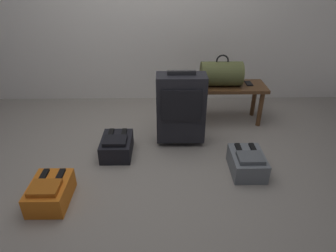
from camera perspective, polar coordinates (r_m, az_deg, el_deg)
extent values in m
plane|color=gray|center=(2.66, -4.32, -8.23)|extent=(6.60, 6.60, 0.00)
cube|color=brown|center=(3.30, 10.10, 7.56)|extent=(1.00, 0.36, 0.04)
cylinder|color=brown|center=(3.22, 2.42, 3.17)|extent=(0.05, 0.05, 0.40)
cylinder|color=brown|center=(3.38, 17.50, 3.11)|extent=(0.05, 0.05, 0.40)
cylinder|color=brown|center=(3.45, 2.20, 5.06)|extent=(0.05, 0.05, 0.40)
cylinder|color=brown|center=(3.61, 16.36, 4.94)|extent=(0.05, 0.05, 0.40)
cylinder|color=#51562D|center=(3.25, 10.32, 9.98)|extent=(0.44, 0.26, 0.26)
torus|color=black|center=(3.21, 10.54, 12.34)|extent=(0.14, 0.02, 0.14)
cube|color=black|center=(3.40, 15.40, 8.00)|extent=(0.07, 0.14, 0.01)
cube|color=black|center=(3.40, 15.41, 8.07)|extent=(0.06, 0.13, 0.00)
cube|color=black|center=(2.83, 2.51, 3.52)|extent=(0.47, 0.22, 0.67)
cube|color=black|center=(2.69, 2.68, 3.98)|extent=(0.37, 0.02, 0.30)
cube|color=#262628|center=(2.70, 2.67, 10.30)|extent=(0.26, 0.03, 0.04)
cylinder|color=black|center=(3.07, -0.76, -1.92)|extent=(0.02, 0.05, 0.05)
cylinder|color=black|center=(3.09, 5.32, -1.87)|extent=(0.02, 0.05, 0.05)
cube|color=orange|center=(2.45, -21.89, -11.92)|extent=(0.28, 0.38, 0.17)
cube|color=#AD5514|center=(2.34, -22.88, -11.05)|extent=(0.21, 0.17, 0.04)
cube|color=black|center=(2.46, -23.20, -9.13)|extent=(0.04, 0.19, 0.02)
cube|color=black|center=(2.42, -20.40, -9.29)|extent=(0.04, 0.19, 0.02)
cube|color=black|center=(2.83, -9.90, -3.90)|extent=(0.28, 0.38, 0.17)
cube|color=black|center=(2.72, -10.28, -2.85)|extent=(0.21, 0.17, 0.04)
cube|color=black|center=(2.85, -11.13, -1.56)|extent=(0.04, 0.19, 0.02)
cube|color=black|center=(2.83, -8.62, -1.56)|extent=(0.04, 0.19, 0.02)
cube|color=slate|center=(2.66, 15.10, -6.96)|extent=(0.28, 0.38, 0.17)
cube|color=#515559|center=(2.55, 15.76, -5.96)|extent=(0.21, 0.17, 0.04)
cube|color=black|center=(2.65, 13.70, -4.50)|extent=(0.04, 0.19, 0.02)
cube|color=black|center=(2.68, 16.32, -4.42)|extent=(0.04, 0.19, 0.02)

